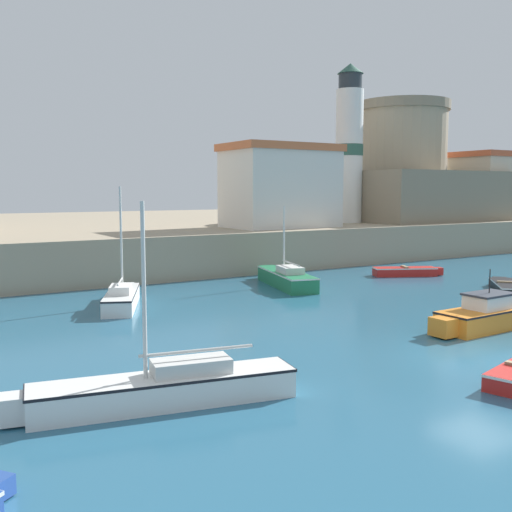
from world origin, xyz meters
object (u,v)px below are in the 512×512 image
(sailboat_white_1, at_px, (163,387))
(harbor_shed_mid_row, at_px, (492,185))
(harbor_shed_near_wharf, at_px, (280,186))
(dinghy_black_7, at_px, (507,286))
(sailboat_white_2, at_px, (122,297))
(fortress, at_px, (402,181))
(sailboat_green_4, at_px, (286,277))
(motorboat_orange_3, at_px, (489,315))
(lighthouse, at_px, (349,146))
(dinghy_red_6, at_px, (406,271))

(sailboat_white_1, height_order, harbor_shed_mid_row, harbor_shed_mid_row)
(harbor_shed_near_wharf, bearing_deg, dinghy_black_7, -77.08)
(sailboat_white_1, relative_size, harbor_shed_mid_row, 0.99)
(sailboat_white_2, distance_m, fortress, 34.20)
(sailboat_green_4, height_order, dinghy_black_7, sailboat_green_4)
(harbor_shed_near_wharf, bearing_deg, sailboat_white_2, -147.29)
(motorboat_orange_3, xyz_separation_m, dinghy_black_7, (7.92, 4.95, -0.26))
(sailboat_white_1, xyz_separation_m, lighthouse, (25.99, 24.09, 8.17))
(sailboat_green_4, distance_m, dinghy_red_6, 8.50)
(sailboat_white_1, height_order, sailboat_white_2, sailboat_white_2)
(sailboat_green_4, xyz_separation_m, harbor_shed_near_wharf, (5.28, 8.51, 5.01))
(lighthouse, bearing_deg, fortress, 15.26)
(sailboat_white_1, bearing_deg, motorboat_orange_3, 4.99)
(dinghy_red_6, bearing_deg, harbor_shed_near_wharf, 109.41)
(sailboat_green_4, relative_size, harbor_shed_mid_row, 0.91)
(dinghy_red_6, bearing_deg, sailboat_white_2, -178.66)
(motorboat_orange_3, height_order, dinghy_black_7, motorboat_orange_3)
(dinghy_red_6, distance_m, harbor_shed_mid_row, 23.68)
(sailboat_green_4, bearing_deg, fortress, 31.13)
(dinghy_black_7, xyz_separation_m, harbor_shed_near_wharf, (-3.62, 15.79, 5.24))
(fortress, bearing_deg, sailboat_green_4, -148.87)
(sailboat_green_4, distance_m, fortress, 25.46)
(sailboat_green_4, height_order, harbor_shed_near_wharf, harbor_shed_near_wharf)
(sailboat_white_1, relative_size, sailboat_green_4, 1.08)
(sailboat_white_1, relative_size, harbor_shed_near_wharf, 0.91)
(lighthouse, height_order, harbor_shed_mid_row, lighthouse)
(sailboat_white_2, height_order, harbor_shed_mid_row, harbor_shed_mid_row)
(sailboat_green_4, height_order, lighthouse, lighthouse)
(harbor_shed_mid_row, bearing_deg, lighthouse, 175.54)
(harbor_shed_mid_row, bearing_deg, dinghy_black_7, -140.68)
(motorboat_orange_3, relative_size, fortress, 0.39)
(sailboat_white_1, bearing_deg, harbor_shed_near_wharf, 50.64)
(dinghy_black_7, distance_m, harbor_shed_mid_row, 26.89)
(sailboat_white_2, height_order, harbor_shed_near_wharf, harbor_shed_near_wharf)
(motorboat_orange_3, bearing_deg, sailboat_white_2, 132.99)
(dinghy_red_6, distance_m, dinghy_black_7, 6.73)
(motorboat_orange_3, distance_m, dinghy_black_7, 9.35)
(motorboat_orange_3, relative_size, harbor_shed_near_wharf, 0.73)
(harbor_shed_near_wharf, bearing_deg, harbor_shed_mid_row, 2.16)
(sailboat_green_4, relative_size, fortress, 0.45)
(fortress, bearing_deg, harbor_shed_near_wharf, -164.84)
(lighthouse, bearing_deg, sailboat_white_1, -137.17)
(motorboat_orange_3, distance_m, lighthouse, 27.23)
(motorboat_orange_3, xyz_separation_m, harbor_shed_mid_row, (28.30, 21.65, 5.12))
(sailboat_white_2, relative_size, dinghy_red_6, 1.29)
(harbor_shed_near_wharf, relative_size, harbor_shed_mid_row, 1.09)
(motorboat_orange_3, bearing_deg, harbor_shed_near_wharf, 78.28)
(sailboat_green_4, height_order, harbor_shed_mid_row, harbor_shed_mid_row)
(dinghy_red_6, height_order, harbor_shed_mid_row, harbor_shed_mid_row)
(sailboat_white_1, xyz_separation_m, dinghy_black_7, (21.61, 6.15, -0.20))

